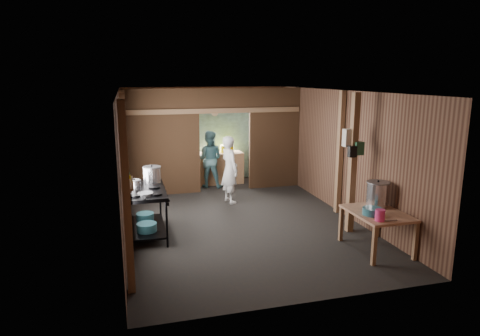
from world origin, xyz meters
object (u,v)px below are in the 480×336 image
object	(u,v)px
gas_range	(145,212)
prep_table	(376,231)
stock_pot	(377,195)
cook	(230,169)
stove_pot_large	(152,175)
yellow_tub	(227,149)
pink_bucket	(380,215)

from	to	relation	value
gas_range	prep_table	xyz separation A→B (m)	(3.71, -1.71, -0.11)
stock_pot	cook	distance (m)	3.59
stock_pot	prep_table	bearing A→B (deg)	-120.03
stove_pot_large	yellow_tub	xyz separation A→B (m)	(2.19, 3.05, -0.08)
pink_bucket	stock_pot	bearing A→B (deg)	60.52
prep_table	yellow_tub	size ratio (longest dim) A/B	3.07
stock_pot	pink_bucket	distance (m)	0.79
stock_pot	gas_range	bearing A→B (deg)	159.85
gas_range	stock_pot	xyz separation A→B (m)	(3.88, -1.42, 0.44)
gas_range	yellow_tub	world-z (taller)	yellow_tub
prep_table	cook	xyz separation A→B (m)	(-1.72, 3.34, 0.45)
stock_pot	yellow_tub	size ratio (longest dim) A/B	1.24
stock_pot	yellow_tub	bearing A→B (deg)	107.26
cook	yellow_tub	bearing A→B (deg)	-25.94
yellow_tub	pink_bucket	bearing A→B (deg)	-78.52
cook	prep_table	bearing A→B (deg)	-167.24
gas_range	prep_table	distance (m)	4.09
stock_pot	stove_pot_large	bearing A→B (deg)	153.80
stove_pot_large	stock_pot	distance (m)	4.13
yellow_tub	cook	bearing A→B (deg)	-101.49
gas_range	pink_bucket	size ratio (longest dim) A/B	8.23
prep_table	cook	world-z (taller)	cook
stove_pot_large	yellow_tub	distance (m)	3.76
gas_range	pink_bucket	world-z (taller)	gas_range
stock_pot	cook	size ratio (longest dim) A/B	0.29
stove_pot_large	pink_bucket	xyz separation A→B (m)	(3.32, -2.51, -0.28)
pink_bucket	cook	bearing A→B (deg)	111.86
pink_bucket	prep_table	bearing A→B (deg)	60.93
stove_pot_large	pink_bucket	size ratio (longest dim) A/B	1.89
pink_bucket	yellow_tub	world-z (taller)	yellow_tub
gas_range	yellow_tub	size ratio (longest dim) A/B	4.06
stove_pot_large	cook	distance (m)	2.21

